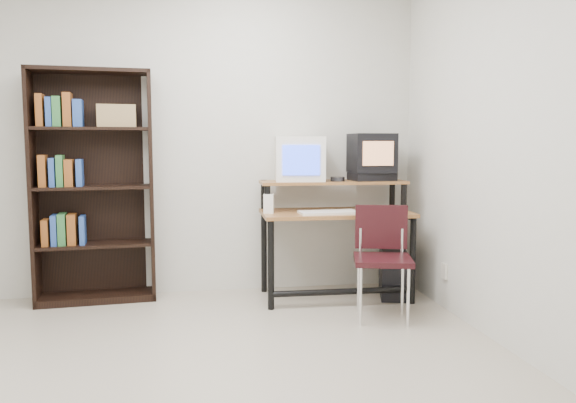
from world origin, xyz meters
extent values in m
cube|color=#BAAE9A|center=(0.00, 0.00, -0.01)|extent=(4.00, 4.00, 0.01)
cube|color=beige|center=(0.00, 2.00, 1.30)|extent=(4.00, 0.01, 2.60)
cube|color=beige|center=(0.00, -2.00, 1.30)|extent=(4.00, 0.01, 2.60)
cube|color=beige|center=(2.00, 0.00, 1.30)|extent=(0.01, 4.00, 2.60)
cube|color=#935E30|center=(1.22, 1.60, 0.72)|extent=(1.25, 0.64, 0.03)
cube|color=#935E30|center=(1.22, 1.72, 0.97)|extent=(1.24, 0.40, 0.02)
cylinder|color=black|center=(0.64, 1.34, 0.36)|extent=(0.05, 0.05, 0.72)
cylinder|color=black|center=(1.79, 1.32, 0.36)|extent=(0.05, 0.05, 0.72)
cylinder|color=black|center=(0.65, 1.88, 0.49)|extent=(0.05, 0.05, 0.98)
cylinder|color=black|center=(1.80, 1.86, 0.49)|extent=(0.05, 0.05, 0.98)
cylinder|color=black|center=(1.22, 1.33, 0.12)|extent=(1.15, 0.08, 0.05)
cube|color=white|center=(0.94, 1.78, 1.16)|extent=(0.45, 0.45, 0.39)
cube|color=#304EFF|center=(0.92, 1.57, 1.16)|extent=(0.30, 0.05, 0.24)
cube|color=black|center=(1.56, 1.70, 1.01)|extent=(0.38, 0.29, 0.08)
cube|color=black|center=(1.56, 1.72, 1.22)|extent=(0.35, 0.34, 0.33)
cube|color=tan|center=(1.56, 1.54, 1.22)|extent=(0.26, 0.01, 0.20)
cylinder|color=#26262B|center=(1.25, 1.65, 0.99)|extent=(0.13, 0.13, 0.05)
cube|color=white|center=(1.12, 1.46, 0.74)|extent=(0.48, 0.23, 0.03)
cube|color=black|center=(1.55, 1.52, 0.72)|extent=(0.25, 0.22, 0.01)
cube|color=white|center=(1.55, 1.50, 0.74)|extent=(0.11, 0.08, 0.03)
cube|color=white|center=(0.65, 1.56, 0.80)|extent=(0.09, 0.09, 0.17)
cube|color=black|center=(1.71, 1.57, 0.21)|extent=(0.31, 0.49, 0.42)
cube|color=black|center=(1.42, 0.98, 0.44)|extent=(0.50, 0.50, 0.04)
cube|color=black|center=(1.47, 1.16, 0.66)|extent=(0.39, 0.13, 0.34)
cylinder|color=silver|center=(1.22, 0.86, 0.21)|extent=(0.02, 0.02, 0.42)
cylinder|color=silver|center=(1.54, 0.78, 0.21)|extent=(0.02, 0.02, 0.42)
cylinder|color=silver|center=(1.30, 1.18, 0.21)|extent=(0.02, 0.02, 0.42)
cylinder|color=silver|center=(1.63, 1.10, 0.21)|extent=(0.02, 0.02, 0.42)
cube|color=black|center=(-1.21, 1.79, 0.94)|extent=(0.06, 0.32, 1.89)
cube|color=black|center=(-0.29, 1.87, 0.94)|extent=(0.06, 0.32, 1.89)
cube|color=black|center=(-0.76, 1.98, 0.94)|extent=(0.94, 0.10, 1.89)
cube|color=black|center=(-0.75, 1.83, 1.87)|extent=(0.97, 0.39, 0.03)
cube|color=black|center=(-0.75, 1.83, 0.03)|extent=(0.97, 0.39, 0.06)
cube|color=black|center=(-0.75, 1.83, 0.47)|extent=(0.91, 0.37, 0.03)
cube|color=black|center=(-0.75, 1.83, 0.94)|extent=(0.91, 0.37, 0.02)
cube|color=black|center=(-0.75, 1.83, 1.42)|extent=(0.91, 0.37, 0.02)
cube|color=olive|center=(-0.55, 1.85, 1.52)|extent=(0.32, 0.25, 0.18)
cube|color=beige|center=(1.99, 1.15, 0.30)|extent=(0.02, 0.08, 0.12)
camera|label=1|loc=(0.06, -2.91, 1.30)|focal=35.00mm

